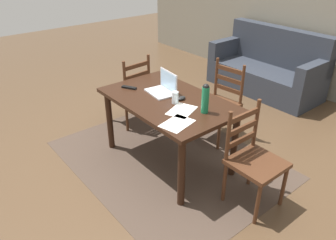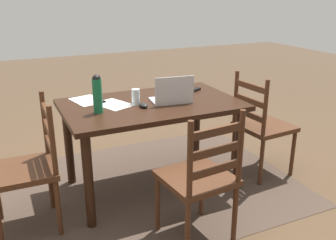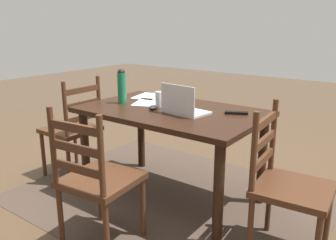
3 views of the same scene
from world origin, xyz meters
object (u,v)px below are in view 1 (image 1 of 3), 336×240
at_px(couch, 268,69).
at_px(dining_table, 168,108).
at_px(water_bottle, 205,98).
at_px(laptop, 164,87).
at_px(chair_right_far, 253,160).
at_px(computer_mouse, 181,98).
at_px(chair_left_far, 130,91).
at_px(tv_remote, 129,88).
at_px(chair_far_head, 219,103).
at_px(drinking_glass, 175,98).

bearing_deg(couch, dining_table, -78.12).
bearing_deg(water_bottle, laptop, -179.60).
bearing_deg(chair_right_far, computer_mouse, -174.68).
relative_size(dining_table, laptop, 4.12).
bearing_deg(chair_left_far, chair_right_far, -0.08).
bearing_deg(computer_mouse, chair_left_far, 170.31).
distance_m(chair_left_far, tv_remote, 0.69).
xyz_separation_m(chair_far_head, chair_left_far, (-1.00, -0.63, 0.00)).
height_order(water_bottle, tv_remote, water_bottle).
height_order(couch, computer_mouse, couch).
distance_m(chair_far_head, chair_left_far, 1.18).
distance_m(chair_far_head, tv_remote, 1.13).
distance_m(water_bottle, computer_mouse, 0.38).
relative_size(dining_table, tv_remote, 8.36).
bearing_deg(drinking_glass, dining_table, 174.63).
xyz_separation_m(chair_far_head, tv_remote, (-0.48, -0.97, 0.31)).
bearing_deg(tv_remote, chair_right_far, -104.99).
xyz_separation_m(chair_left_far, tv_remote, (0.52, -0.34, 0.31)).
bearing_deg(chair_right_far, water_bottle, -169.37).
xyz_separation_m(dining_table, computer_mouse, (0.11, 0.09, 0.12)).
bearing_deg(chair_left_far, computer_mouse, -4.45).
height_order(chair_left_far, drinking_glass, chair_left_far).
bearing_deg(water_bottle, tv_remote, -165.90).
distance_m(chair_far_head, couch, 1.81).
bearing_deg(water_bottle, dining_table, -170.79).
xyz_separation_m(chair_far_head, chair_right_far, (1.00, -0.63, 0.00)).
relative_size(laptop, computer_mouse, 3.45).
xyz_separation_m(chair_right_far, water_bottle, (-0.54, -0.10, 0.45)).
relative_size(chair_right_far, tv_remote, 5.59).
bearing_deg(drinking_glass, computer_mouse, 102.48).
relative_size(chair_right_far, drinking_glass, 7.71).
xyz_separation_m(dining_table, tv_remote, (-0.48, -0.16, 0.11)).
relative_size(chair_far_head, chair_left_far, 1.00).
xyz_separation_m(laptop, tv_remote, (-0.33, -0.23, -0.05)).
height_order(chair_far_head, chair_left_far, same).
bearing_deg(laptop, dining_table, -24.29).
xyz_separation_m(couch, drinking_glass, (0.66, -2.54, 0.47)).
bearing_deg(chair_right_far, laptop, -174.75).
xyz_separation_m(drinking_glass, tv_remote, (-0.61, -0.15, -0.05)).
distance_m(chair_far_head, water_bottle, 0.98).
height_order(chair_left_far, water_bottle, water_bottle).
height_order(laptop, tv_remote, laptop).
bearing_deg(chair_left_far, couch, 78.78).
height_order(chair_right_far, drinking_glass, chair_right_far).
xyz_separation_m(couch, computer_mouse, (0.64, -2.44, 0.42)).
relative_size(laptop, drinking_glass, 2.80).
bearing_deg(couch, laptop, -81.28).
bearing_deg(dining_table, tv_remote, -161.42).
distance_m(chair_left_far, couch, 2.40).
relative_size(dining_table, drinking_glass, 11.54).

